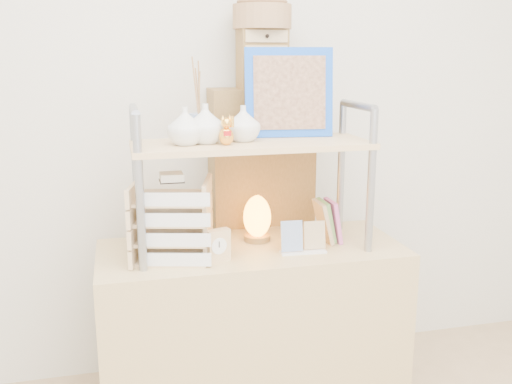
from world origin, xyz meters
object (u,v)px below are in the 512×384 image
salt_lamp (257,218)px  letter_tray (173,225)px  desk (252,334)px  cabinet (260,235)px

salt_lamp → letter_tray: bearing=-160.4°
desk → letter_tray: letter_tray is taller
cabinet → letter_tray: bearing=-134.9°
desk → letter_tray: bearing=-171.4°
desk → salt_lamp: 0.48m
desk → letter_tray: (-0.31, -0.05, 0.51)m
cabinet → salt_lamp: (-0.09, -0.29, 0.17)m
desk → letter_tray: size_ratio=3.68×
cabinet → letter_tray: cabinet is taller
letter_tray → salt_lamp: size_ratio=1.71×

